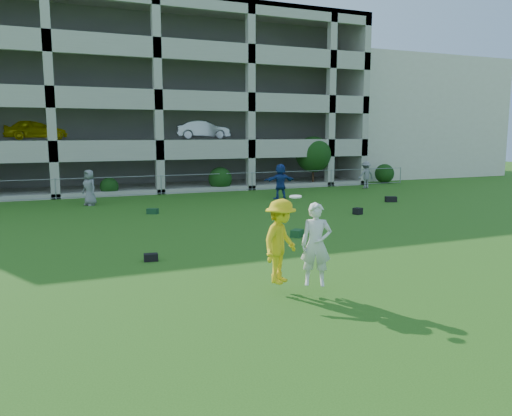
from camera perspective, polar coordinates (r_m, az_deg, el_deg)
name	(u,v)px	position (r m, az deg, el deg)	size (l,w,h in m)	color
ground	(314,275)	(13.37, 6.63, -7.61)	(100.00, 100.00, 0.00)	#235114
stucco_building	(383,119)	(48.96, 14.35, 9.79)	(16.00, 14.00, 10.00)	beige
bystander_c	(89,188)	(27.23, -18.50, 2.23)	(0.90, 0.59, 1.85)	slate
bystander_d	(280,181)	(28.43, 2.79, 3.06)	(1.86, 0.59, 2.00)	navy
bystander_f	(366,175)	(34.69, 12.43, 3.71)	(1.18, 0.68, 1.83)	slate
bag_black_b	(151,257)	(14.99, -11.92, -5.53)	(0.40, 0.25, 0.22)	black
bag_green_c	(297,233)	(18.10, 4.71, -2.89)	(0.50, 0.35, 0.26)	#163D18
crate_d	(358,211)	(23.49, 11.55, -0.35)	(0.35, 0.35, 0.30)	black
bag_black_e	(391,199)	(28.15, 15.16, 0.98)	(0.60, 0.30, 0.30)	black
bag_green_g	(153,211)	(23.63, -11.74, -0.36)	(0.50, 0.30, 0.25)	#14381D
frisbee_contest	(289,242)	(11.53, 3.83, -3.90)	(1.80, 1.52, 2.09)	yellow
parking_garage	(135,102)	(39.46, -13.70, 11.65)	(30.00, 14.00, 12.00)	#9E998C
fence	(161,185)	(30.99, -10.79, 2.65)	(36.06, 0.06, 1.20)	gray
shrub_row	(228,167)	(32.83, -3.20, 4.68)	(34.38, 2.52, 3.50)	#163D11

